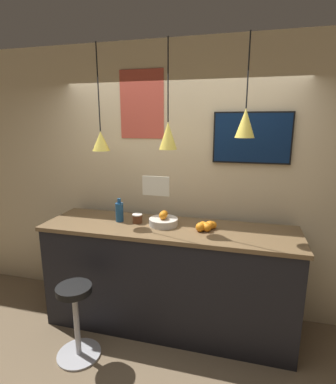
{
  "coord_description": "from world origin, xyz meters",
  "views": [
    {
      "loc": [
        0.71,
        -1.97,
        2.1
      ],
      "look_at": [
        0.0,
        0.71,
        1.44
      ],
      "focal_mm": 28.0,
      "sensor_mm": 36.0,
      "label": 1
    }
  ],
  "objects": [
    {
      "name": "service_counter",
      "position": [
        0.0,
        0.71,
        0.55
      ],
      "size": [
        2.5,
        0.69,
        1.09
      ],
      "color": "black",
      "rests_on": "ground_plane"
    },
    {
      "name": "bar_stool",
      "position": [
        -0.68,
        0.08,
        0.43
      ],
      "size": [
        0.4,
        0.4,
        0.7
      ],
      "color": "#B7B7BC",
      "rests_on": "ground_plane"
    },
    {
      "name": "spread_jar",
      "position": [
        -0.33,
        0.74,
        1.14
      ],
      "size": [
        0.1,
        0.1,
        0.09
      ],
      "color": "#562D19",
      "rests_on": "service_counter"
    },
    {
      "name": "pendant_lamp_right",
      "position": [
        0.68,
        0.71,
        2.08
      ],
      "size": [
        0.17,
        0.17,
        0.84
      ],
      "color": "black"
    },
    {
      "name": "wall_poster",
      "position": [
        -0.4,
        1.13,
        2.27
      ],
      "size": [
        0.48,
        0.01,
        0.7
      ],
      "color": "#C64C3D"
    },
    {
      "name": "hanging_menu_board",
      "position": [
        -0.04,
        0.44,
        1.55
      ],
      "size": [
        0.24,
        0.01,
        0.17
      ],
      "color": "white"
    },
    {
      "name": "pendant_lamp_middle",
      "position": [
        0.0,
        0.71,
        1.97
      ],
      "size": [
        0.17,
        0.17,
        0.96
      ],
      "color": "black"
    },
    {
      "name": "fruit_bowl",
      "position": [
        -0.06,
        0.74,
        1.14
      ],
      "size": [
        0.29,
        0.29,
        0.15
      ],
      "color": "beige",
      "rests_on": "service_counter"
    },
    {
      "name": "juice_bottle",
      "position": [
        -0.52,
        0.74,
        1.19
      ],
      "size": [
        0.08,
        0.08,
        0.24
      ],
      "color": "navy",
      "rests_on": "service_counter"
    },
    {
      "name": "mounted_tv",
      "position": [
        0.74,
        1.11,
        1.94
      ],
      "size": [
        0.75,
        0.04,
        0.5
      ],
      "color": "black"
    },
    {
      "name": "pendant_lamp_left",
      "position": [
        -0.68,
        0.71,
        1.92
      ],
      "size": [
        0.17,
        0.17,
        0.99
      ],
      "color": "black"
    },
    {
      "name": "ground_plane",
      "position": [
        0.0,
        0.0,
        0.0
      ],
      "size": [
        14.0,
        14.0,
        0.0
      ],
      "primitive_type": "plane",
      "color": "#756047"
    },
    {
      "name": "back_wall",
      "position": [
        0.0,
        1.17,
        1.45
      ],
      "size": [
        8.0,
        0.06,
        2.9
      ],
      "color": "beige",
      "rests_on": "ground_plane"
    },
    {
      "name": "orange_pile",
      "position": [
        0.37,
        0.72,
        1.13
      ],
      "size": [
        0.19,
        0.19,
        0.08
      ],
      "color": "orange",
      "rests_on": "service_counter"
    }
  ]
}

